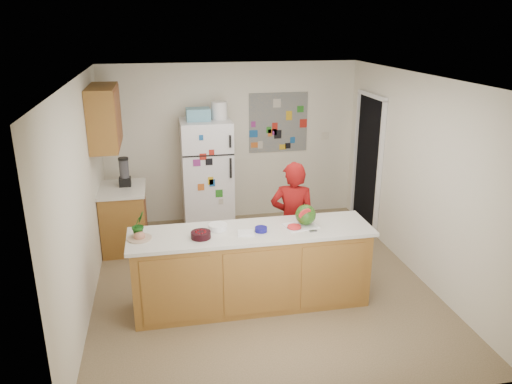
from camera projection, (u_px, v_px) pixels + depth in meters
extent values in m
cube|color=brown|center=(260.00, 282.00, 6.26)|extent=(4.00, 4.50, 0.02)
cube|color=beige|center=(232.00, 143.00, 7.95)|extent=(4.00, 0.02, 2.50)
cube|color=beige|center=(82.00, 198.00, 5.48)|extent=(0.02, 4.50, 2.50)
cube|color=beige|center=(418.00, 177.00, 6.21)|extent=(0.02, 4.50, 2.50)
cube|color=white|center=(261.00, 77.00, 5.44)|extent=(4.00, 4.50, 0.02)
cube|color=black|center=(368.00, 164.00, 7.63)|extent=(0.03, 0.85, 2.04)
cube|color=brown|center=(252.00, 269.00, 5.61)|extent=(2.60, 0.62, 0.88)
cube|color=silver|center=(252.00, 232.00, 5.46)|extent=(2.68, 0.70, 0.04)
cube|color=brown|center=(124.00, 219.00, 7.06)|extent=(0.60, 0.80, 0.86)
cube|color=silver|center=(122.00, 189.00, 6.91)|extent=(0.64, 0.84, 0.04)
cube|color=brown|center=(104.00, 117.00, 6.51)|extent=(0.35, 1.00, 0.80)
cube|color=silver|center=(207.00, 175.00, 7.64)|extent=(0.75, 0.70, 1.70)
cube|color=#5999B2|center=(198.00, 114.00, 7.32)|extent=(0.35, 0.28, 0.18)
cube|color=slate|center=(278.00, 123.00, 7.96)|extent=(0.95, 0.01, 0.95)
imported|color=maroon|center=(293.00, 221.00, 6.13)|extent=(0.64, 0.52, 1.52)
cylinder|color=black|center=(124.00, 173.00, 6.93)|extent=(0.13, 0.13, 0.38)
cube|color=silver|center=(301.00, 226.00, 5.56)|extent=(0.40, 0.33, 0.01)
sphere|color=#336212|center=(306.00, 215.00, 5.55)|extent=(0.23, 0.23, 0.23)
cylinder|color=#C8323D|center=(294.00, 227.00, 5.49)|extent=(0.15, 0.15, 0.02)
cylinder|color=black|center=(201.00, 235.00, 5.25)|extent=(0.26, 0.26, 0.07)
cylinder|color=white|center=(218.00, 227.00, 5.47)|extent=(0.24, 0.24, 0.06)
cylinder|color=navy|center=(261.00, 229.00, 5.42)|extent=(0.14, 0.14, 0.05)
cylinder|color=beige|center=(139.00, 238.00, 5.24)|extent=(0.30, 0.30, 0.02)
cube|color=silver|center=(246.00, 233.00, 5.36)|extent=(0.20, 0.18, 0.02)
cube|color=slate|center=(313.00, 231.00, 5.42)|extent=(0.08, 0.04, 0.01)
imported|color=#194410|center=(139.00, 225.00, 5.24)|extent=(0.20, 0.20, 0.29)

